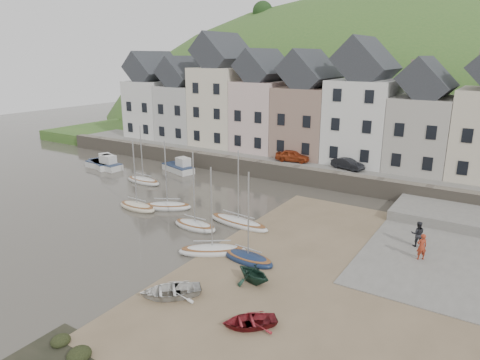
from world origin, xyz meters
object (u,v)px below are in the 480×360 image
Objects in this scene: person_red at (422,247)px; car_left at (293,156)px; car_right at (348,164)px; rowboat_white at (170,291)px; rowboat_green at (254,273)px; person_dark at (418,234)px; rowboat_red at (249,321)px; sailboat_0 at (143,181)px.

person_red is 0.47× the size of car_left.
car_left reaches higher than car_right.
rowboat_white is 4.94m from rowboat_green.
rowboat_green is 23.06m from car_right.
person_red is 0.98× the size of person_dark.
person_dark reaches higher than rowboat_red.
rowboat_red is 0.72× the size of car_left.
car_right is (18.25, 11.25, 1.91)m from sailboat_0.
person_dark is at bearing 99.31° from rowboat_white.
rowboat_red is 1.49× the size of person_dark.
car_left is at bearing 43.34° from sailboat_0.
rowboat_green is 0.69× the size of car_right.
sailboat_0 is at bearing -18.68° from person_dark.
person_red is (5.74, 12.19, 0.68)m from rowboat_red.
rowboat_red is 15.11m from person_dark.
car_left is at bearing 146.78° from rowboat_white.
car_left reaches higher than person_red.
sailboat_0 is 23.61m from rowboat_green.
car_left reaches higher than rowboat_white.
rowboat_green is 0.88× the size of rowboat_red.
rowboat_white is 17.53m from person_dark.
rowboat_red is (5.15, -0.00, -0.07)m from rowboat_white.
sailboat_0 is 2.63× the size of rowboat_green.
sailboat_0 is at bearing 136.04° from car_right.
car_left reaches higher than rowboat_red.
rowboat_green is at bearing -159.94° from car_right.
car_right is at bearing 31.66° from sailboat_0.
person_dark is 15.71m from car_right.
person_dark is 20.15m from car_left.
car_right is (0.85, 26.72, 1.76)m from rowboat_white.
person_dark is (7.14, 10.38, 0.35)m from rowboat_green.
person_red is 21.92m from car_left.
sailboat_0 is 1.86× the size of rowboat_white.
person_dark is at bearing -2.62° from sailboat_0.
person_dark is at bearing -137.25° from car_left.
person_dark reaches higher than person_red.
car_left is 1.09× the size of car_right.
person_dark is at bearing 117.76° from rowboat_red.
rowboat_green reaches higher than rowboat_red.
sailboat_0 is at bearing -176.42° from rowboat_white.
rowboat_white is 1.88× the size of person_red.
person_red is (28.30, -3.27, 0.76)m from sailboat_0.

